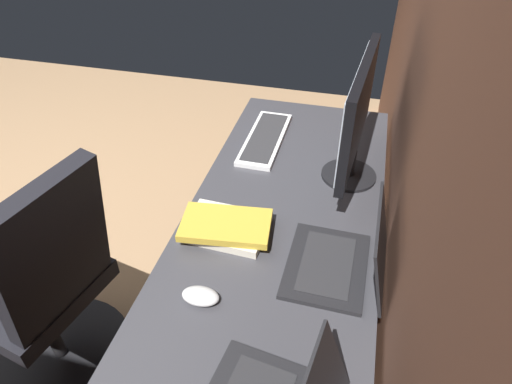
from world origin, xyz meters
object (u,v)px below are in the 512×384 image
office_chair (46,296)px  laptop_left (347,258)px  drawer_pedestal (287,288)px  book_stack_near (226,226)px  mouse_main (201,296)px  keyboard_main (265,138)px  monitor_primary (357,115)px

office_chair → laptop_left: bearing=96.8°
drawer_pedestal → book_stack_near: book_stack_near is taller
drawer_pedestal → book_stack_near: (0.14, -0.19, 0.41)m
book_stack_near → office_chair: bearing=-72.6°
book_stack_near → office_chair: (0.19, -0.61, -0.30)m
mouse_main → office_chair: (-0.08, -0.62, -0.29)m
mouse_main → office_chair: bearing=-97.5°
drawer_pedestal → book_stack_near: size_ratio=2.36×
drawer_pedestal → laptop_left: (0.22, 0.20, 0.44)m
laptop_left → mouse_main: bearing=-61.5°
office_chair → mouse_main: bearing=82.5°
mouse_main → office_chair: office_chair is taller
keyboard_main → mouse_main: 0.84m
mouse_main → office_chair: size_ratio=0.11×
laptop_left → book_stack_near: (-0.07, -0.38, -0.03)m
mouse_main → book_stack_near: (-0.27, -0.01, 0.01)m
book_stack_near → mouse_main: bearing=2.6°
office_chair → keyboard_main: bearing=141.3°
drawer_pedestal → keyboard_main: keyboard_main is taller
drawer_pedestal → office_chair: (0.33, -0.80, 0.11)m
keyboard_main → monitor_primary: bearing=64.8°
keyboard_main → mouse_main: size_ratio=4.05×
keyboard_main → book_stack_near: book_stack_near is taller
keyboard_main → office_chair: size_ratio=0.43×
mouse_main → book_stack_near: book_stack_near is taller
book_stack_near → office_chair: 0.71m
office_chair → drawer_pedestal: bearing=112.8°
keyboard_main → office_chair: 1.01m
mouse_main → laptop_left: bearing=118.5°
laptop_left → keyboard_main: (-0.63, -0.39, -0.04)m
drawer_pedestal → office_chair: office_chair is taller
drawer_pedestal → keyboard_main: size_ratio=1.65×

